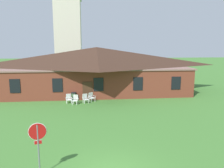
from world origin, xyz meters
TOP-DOWN VIEW (x-y plane):
  - brick_building at (-0.00, 19.58)m, footprint 23.19×10.40m
  - dome_tower at (-4.88, 34.31)m, footprint 5.18×5.18m
  - stop_sign at (-3.36, 0.38)m, footprint 0.79×0.22m
  - lawn_chair_by_porch at (-3.22, 13.58)m, footprint 0.71×0.75m
  - lawn_chair_near_door at (-2.49, 13.09)m, footprint 0.72×0.77m
  - lawn_chair_left_end at (-1.46, 13.46)m, footprint 0.78×0.82m
  - lawn_chair_middle at (-0.80, 14.05)m, footprint 0.83×0.86m
  - trash_bin at (-2.73, 14.29)m, footprint 0.56×0.56m

SIDE VIEW (x-z plane):
  - trash_bin at x=-2.73m, z-range 0.01..0.99m
  - lawn_chair_by_porch at x=-3.22m, z-range 0.02..0.98m
  - lawn_chair_near_door at x=-2.49m, z-range 0.02..0.98m
  - lawn_chair_left_end at x=-1.46m, z-range 0.02..0.98m
  - lawn_chair_middle at x=-0.80m, z-range 0.02..0.98m
  - stop_sign at x=-3.36m, z-range 0.53..3.10m
  - brick_building at x=0.00m, z-range 0.06..5.89m
  - dome_tower at x=-4.88m, z-range -0.83..19.92m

